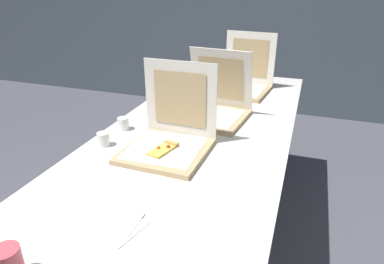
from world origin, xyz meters
The scene contains 9 objects.
table centered at (0.00, 0.62, 0.70)m, with size 0.89×2.25×0.75m.
pizza_box_front centered at (-0.06, 0.36, 0.80)m, with size 0.35×0.36×0.37m.
pizza_box_middle centered at (0.02, 0.80, 0.80)m, with size 0.38×0.38×0.36m.
pizza_box_back centered at (0.07, 1.32, 0.80)m, with size 0.38×0.39×0.37m.
cup_white_near_left centered at (-0.35, 0.31, 0.78)m, with size 0.05×0.05×0.06m, color white.
cup_white_near_center centered at (-0.36, 0.49, 0.78)m, with size 0.05×0.05×0.06m, color white.
cup_white_far centered at (-0.23, 0.94, 0.78)m, with size 0.05×0.05×0.06m, color white.
cup_printed_front centered at (-0.16, -0.41, 0.80)m, with size 0.07×0.07×0.09m, color #D14C56.
napkin_pile centered at (-0.01, -0.15, 0.75)m, with size 0.17×0.17×0.01m.
Camera 1 is at (0.48, -0.86, 1.44)m, focal length 31.95 mm.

